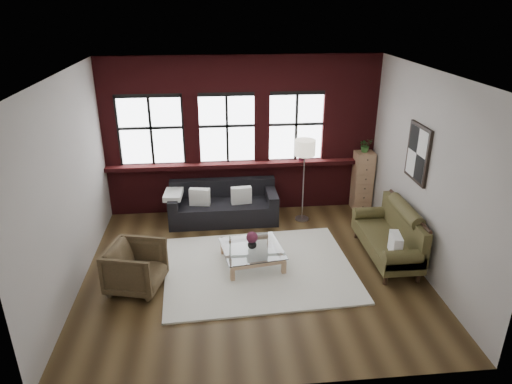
{
  "coord_description": "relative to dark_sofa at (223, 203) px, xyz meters",
  "views": [
    {
      "loc": [
        -0.6,
        -6.46,
        4.17
      ],
      "look_at": [
        0.1,
        0.6,
        1.15
      ],
      "focal_mm": 32.0,
      "sensor_mm": 36.0,
      "label": 1
    }
  ],
  "objects": [
    {
      "name": "floor_lamp",
      "position": [
        1.59,
        -0.13,
        0.53
      ],
      "size": [
        0.4,
        0.4,
        1.83
      ],
      "primitive_type": null,
      "color": "#A5A5A8",
      "rests_on": "floor"
    },
    {
      "name": "armchair",
      "position": [
        -1.42,
        -2.23,
        -0.02
      ],
      "size": [
        0.98,
        0.96,
        0.73
      ],
      "primitive_type": "imported",
      "rotation": [
        0.0,
        0.0,
        1.32
      ],
      "color": "#453722",
      "rests_on": "floor"
    },
    {
      "name": "brick_backwall",
      "position": [
        0.43,
        0.54,
        1.21
      ],
      "size": [
        5.5,
        0.12,
        3.2
      ],
      "primitive_type": null,
      "color": "#461013",
      "rests_on": "floor"
    },
    {
      "name": "wall_front",
      "position": [
        0.43,
        -4.4,
        1.21
      ],
      "size": [
        5.5,
        0.0,
        5.5
      ],
      "primitive_type": "plane",
      "rotation": [
        -1.57,
        0.0,
        0.0
      ],
      "color": "#ADA8A1",
      "rests_on": "ground"
    },
    {
      "name": "shag_rug",
      "position": [
        0.52,
        -1.9,
        -0.37
      ],
      "size": [
        3.2,
        2.57,
        0.03
      ],
      "primitive_type": "cube",
      "rotation": [
        0.0,
        0.0,
        0.05
      ],
      "color": "white",
      "rests_on": "floor"
    },
    {
      "name": "potted_plant_top",
      "position": [
        2.95,
        0.33,
        1.01
      ],
      "size": [
        0.29,
        0.26,
        0.29
      ],
      "primitive_type": "imported",
      "rotation": [
        0.0,
        0.0,
        0.11
      ],
      "color": "#2D5923",
      "rests_on": "drawer_chest"
    },
    {
      "name": "window_mid",
      "position": [
        0.13,
        0.55,
        1.36
      ],
      "size": [
        1.38,
        0.1,
        1.5
      ],
      "primitive_type": null,
      "color": "black",
      "rests_on": "brick_backwall"
    },
    {
      "name": "wall_left",
      "position": [
        -2.32,
        -1.9,
        1.21
      ],
      "size": [
        0.0,
        5.0,
        5.0
      ],
      "primitive_type": "plane",
      "rotation": [
        1.57,
        0.0,
        1.57
      ],
      "color": "#ADA8A1",
      "rests_on": "ground"
    },
    {
      "name": "vintage_settee",
      "position": [
        2.73,
        -1.76,
        0.09
      ],
      "size": [
        0.79,
        1.78,
        0.95
      ],
      "primitive_type": null,
      "color": "#464020",
      "rests_on": "floor"
    },
    {
      "name": "wall_back",
      "position": [
        0.43,
        0.6,
        1.21
      ],
      "size": [
        5.5,
        0.0,
        5.5
      ],
      "primitive_type": "plane",
      "rotation": [
        1.57,
        0.0,
        0.0
      ],
      "color": "#ADA8A1",
      "rests_on": "ground"
    },
    {
      "name": "flowers",
      "position": [
        0.42,
        -1.73,
        0.13
      ],
      "size": [
        0.2,
        0.2,
        0.2
      ],
      "primitive_type": "sphere",
      "color": "#602137",
      "rests_on": "vase"
    },
    {
      "name": "vase",
      "position": [
        0.42,
        -1.73,
        0.01
      ],
      "size": [
        0.2,
        0.2,
        0.16
      ],
      "primitive_type": "imported",
      "rotation": [
        0.0,
        0.0,
        -0.34
      ],
      "color": "#B2B2B2",
      "rests_on": "coffee_table"
    },
    {
      "name": "pillow_b",
      "position": [
        0.36,
        -0.1,
        0.19
      ],
      "size": [
        0.41,
        0.18,
        0.34
      ],
      "primitive_type": "cube",
      "rotation": [
        0.0,
        0.0,
        0.11
      ],
      "color": "white",
      "rests_on": "dark_sofa"
    },
    {
      "name": "drawer_chest",
      "position": [
        2.95,
        0.33,
        0.24
      ],
      "size": [
        0.39,
        0.39,
        1.25
      ],
      "primitive_type": "cube",
      "color": "tan",
      "rests_on": "floor"
    },
    {
      "name": "pillow_a",
      "position": [
        -0.46,
        -0.1,
        0.19
      ],
      "size": [
        0.42,
        0.21,
        0.34
      ],
      "primitive_type": "cube",
      "rotation": [
        0.0,
        0.0,
        -0.17
      ],
      "color": "white",
      "rests_on": "dark_sofa"
    },
    {
      "name": "coffee_table",
      "position": [
        0.42,
        -1.73,
        -0.23
      ],
      "size": [
        1.11,
        1.11,
        0.33
      ],
      "primitive_type": null,
      "rotation": [
        0.0,
        0.0,
        0.15
      ],
      "color": "tan",
      "rests_on": "shag_rug"
    },
    {
      "name": "window_right",
      "position": [
        1.53,
        0.55,
        1.36
      ],
      "size": [
        1.38,
        0.1,
        1.5
      ],
      "primitive_type": null,
      "color": "black",
      "rests_on": "brick_backwall"
    },
    {
      "name": "dark_sofa",
      "position": [
        0.0,
        0.0,
        0.0
      ],
      "size": [
        2.15,
        0.87,
        0.78
      ],
      "primitive_type": null,
      "color": "black",
      "rests_on": "floor"
    },
    {
      "name": "window_left",
      "position": [
        -1.37,
        0.55,
        1.36
      ],
      "size": [
        1.38,
        0.1,
        1.5
      ],
      "primitive_type": null,
      "color": "black",
      "rests_on": "brick_backwall"
    },
    {
      "name": "ceiling",
      "position": [
        0.43,
        -1.9,
        2.81
      ],
      "size": [
        5.5,
        5.5,
        0.0
      ],
      "primitive_type": "plane",
      "rotation": [
        3.14,
        0.0,
        0.0
      ],
      "color": "white",
      "rests_on": "ground"
    },
    {
      "name": "wall_right",
      "position": [
        3.18,
        -1.9,
        1.21
      ],
      "size": [
        0.0,
        5.0,
        5.0
      ],
      "primitive_type": "plane",
      "rotation": [
        1.57,
        0.0,
        -1.57
      ],
      "color": "#ADA8A1",
      "rests_on": "ground"
    },
    {
      "name": "floor",
      "position": [
        0.43,
        -1.9,
        -0.39
      ],
      "size": [
        5.5,
        5.5,
        0.0
      ],
      "primitive_type": "plane",
      "color": "#382714",
      "rests_on": "ground"
    },
    {
      "name": "pillow_settee",
      "position": [
        2.65,
        -2.3,
        0.2
      ],
      "size": [
        0.2,
        0.4,
        0.34
      ],
      "primitive_type": "cube",
      "rotation": [
        0.0,
        0.0,
        -0.16
      ],
      "color": "white",
      "rests_on": "vintage_settee"
    },
    {
      "name": "sill_ledge",
      "position": [
        0.43,
        0.45,
        0.65
      ],
      "size": [
        5.5,
        0.3,
        0.08
      ],
      "primitive_type": "cube",
      "color": "#461013",
      "rests_on": "brick_backwall"
    },
    {
      "name": "sill_plant",
      "position": [
        1.67,
        0.42,
        0.88
      ],
      "size": [
        0.22,
        0.19,
        0.37
      ],
      "primitive_type": "imported",
      "rotation": [
        0.0,
        0.0,
        -0.12
      ],
      "color": "#602137",
      "rests_on": "sill_ledge"
    },
    {
      "name": "wall_poster",
      "position": [
        3.15,
        -1.6,
        1.46
      ],
      "size": [
        0.05,
        0.74,
        0.94
      ],
      "primitive_type": null,
      "color": "black",
      "rests_on": "wall_right"
    }
  ]
}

